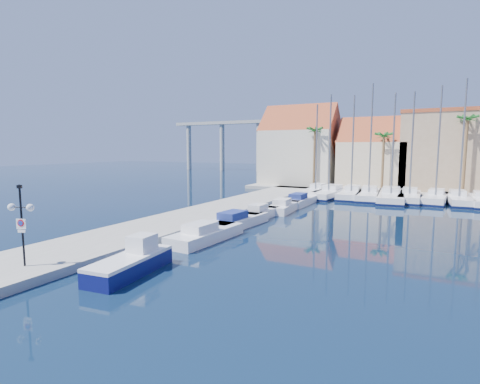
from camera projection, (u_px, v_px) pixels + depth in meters
The scene contains 25 objects.
ground at pixel (185, 282), 18.63m from camera, with size 260.00×260.00×0.00m, color black.
quay_west at pixel (192, 217), 34.62m from camera, with size 6.00×77.00×0.50m, color gray.
shore_north at pixel (429, 191), 56.18m from camera, with size 54.00×16.00×0.50m, color gray.
lamp_post at pixel (21, 213), 19.24m from camera, with size 1.40×0.73×4.29m.
fishing_boat at pixel (132, 262), 19.86m from camera, with size 2.37×5.55×1.89m.
motorboat_west_0 at pixel (205, 234), 26.84m from camera, with size 2.56×6.98×1.40m.
motorboat_west_1 at pixel (237, 221), 31.66m from camera, with size 2.82×7.18×1.40m.
motorboat_west_2 at pixel (260, 213), 35.54m from camera, with size 1.85×5.57×1.40m.
motorboat_west_3 at pixel (284, 207), 39.36m from camera, with size 2.46×6.47×1.40m.
motorboat_west_4 at pixel (300, 200), 43.97m from camera, with size 2.28×6.81×1.40m.
sailboat_0 at pixel (316, 191), 52.69m from camera, with size 2.44×9.14×12.56m.
sailboat_1 at pixel (330, 193), 50.76m from camera, with size 3.61×10.76×13.61m.
sailboat_2 at pixel (352, 194), 49.89m from camera, with size 3.02×9.97×13.36m.
sailboat_3 at pixel (369, 194), 48.81m from camera, with size 3.41×10.16×14.66m.
sailboat_4 at pixel (391, 196), 47.51m from camera, with size 4.05×11.84×13.31m.
sailboat_5 at pixel (409, 196), 46.90m from camera, with size 2.71×9.39×13.41m.
sailboat_6 at pixel (436, 197), 45.68m from camera, with size 3.15×9.28×13.95m.
sailboat_7 at pixel (458, 199), 44.47m from camera, with size 3.00×8.92×14.51m.
building_0 at pixel (300, 149), 63.80m from camera, with size 12.30×9.00×13.50m.
building_1 at pixel (374, 157), 58.41m from camera, with size 10.30×8.00×11.00m.
building_2 at pixel (455, 151), 54.09m from camera, with size 14.20×10.20×11.50m.
palm_0 at pixel (315, 132), 57.26m from camera, with size 2.60×2.60×10.15m.
palm_1 at pixel (384, 137), 52.75m from camera, with size 2.60×2.60×9.15m.
palm_2 at pixel (467, 121), 47.91m from camera, with size 2.60×2.60×11.15m.
viaduct at pixel (243, 135), 107.57m from camera, with size 48.00×2.20×14.45m.
Camera 1 is at (10.77, -14.64, 6.64)m, focal length 28.00 mm.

